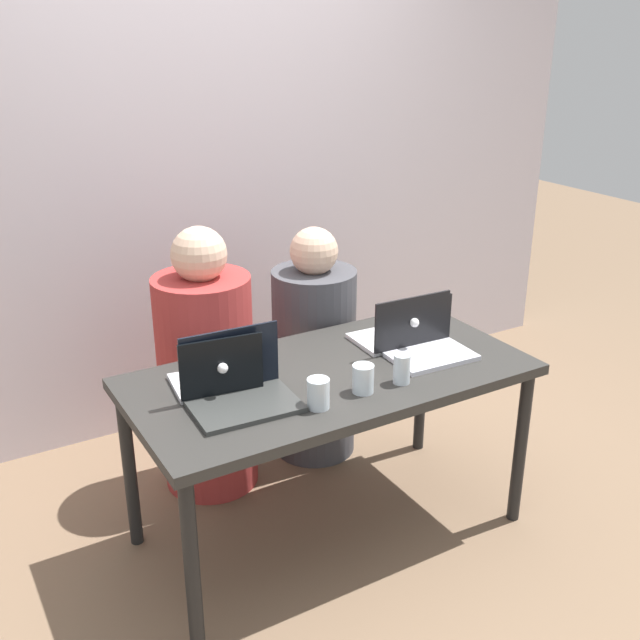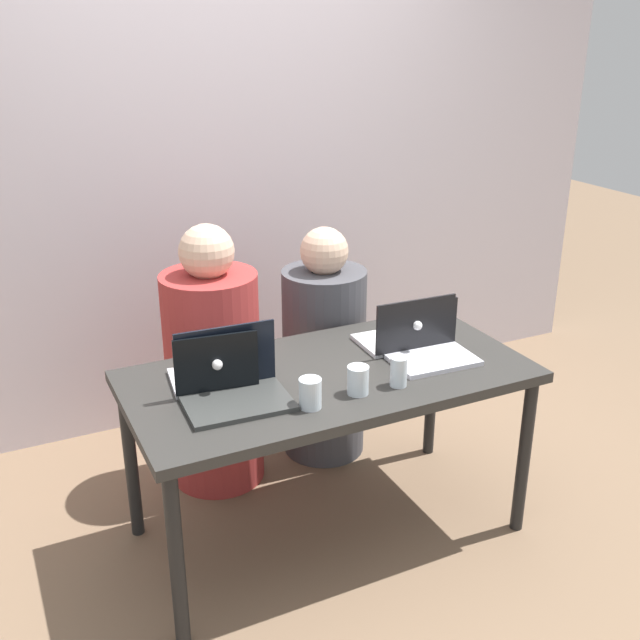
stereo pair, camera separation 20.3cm
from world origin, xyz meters
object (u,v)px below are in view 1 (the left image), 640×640
at_px(person_on_left, 207,375).
at_px(water_glass_center, 363,380).
at_px(laptop_front_right, 426,344).
at_px(water_glass_left, 318,395).
at_px(laptop_back_right, 401,332).
at_px(water_glass_right, 402,371).
at_px(person_on_right, 314,356).
at_px(laptop_back_left, 217,377).
at_px(laptop_front_left, 240,389).

bearing_deg(person_on_left, water_glass_center, 123.88).
height_order(laptop_front_right, water_glass_left, laptop_front_right).
bearing_deg(laptop_back_right, water_glass_right, 56.69).
bearing_deg(water_glass_center, water_glass_right, -3.68).
xyz_separation_m(water_glass_right, water_glass_left, (-0.35, -0.01, -0.00)).
distance_m(person_on_right, laptop_back_right, 0.58).
relative_size(laptop_back_left, water_glass_center, 3.13).
distance_m(laptop_back_right, laptop_front_left, 0.78).
bearing_deg(laptop_front_right, water_glass_right, -144.38).
xyz_separation_m(laptop_front_left, water_glass_left, (0.21, -0.16, -0.01)).
bearing_deg(person_on_left, laptop_back_left, 86.94).
xyz_separation_m(person_on_left, laptop_back_right, (0.65, -0.49, 0.24)).
bearing_deg(laptop_back_left, person_on_right, -136.52).
relative_size(person_on_right, laptop_front_right, 3.33).
bearing_deg(water_glass_left, laptop_back_right, 27.98).
bearing_deg(water_glass_center, laptop_front_left, 160.40).
bearing_deg(laptop_front_left, person_on_right, 47.08).
xyz_separation_m(laptop_back_left, water_glass_center, (0.43, -0.28, -0.00)).
relative_size(laptop_front_right, water_glass_right, 3.00).
bearing_deg(person_on_right, laptop_front_left, 36.61).
height_order(person_on_left, water_glass_center, person_on_left).
bearing_deg(water_glass_left, water_glass_right, 1.43).
distance_m(laptop_front_right, water_glass_center, 0.41).
bearing_deg(laptop_front_left, person_on_left, 81.99).
bearing_deg(person_on_left, person_on_right, -166.00).
distance_m(person_on_right, laptop_front_left, 0.95).
xyz_separation_m(laptop_front_left, water_glass_right, (0.56, -0.15, -0.00)).
bearing_deg(water_glass_center, laptop_front_right, 19.33).
relative_size(person_on_right, laptop_back_right, 3.11).
relative_size(laptop_back_left, water_glass_right, 2.92).
height_order(person_on_right, laptop_front_left, person_on_right).
relative_size(laptop_back_right, laptop_back_left, 1.10).
height_order(water_glass_left, water_glass_center, water_glass_left).
relative_size(person_on_left, person_on_right, 1.07).
relative_size(laptop_back_right, water_glass_left, 3.34).
xyz_separation_m(person_on_right, laptop_front_right, (0.13, -0.64, 0.27)).
bearing_deg(laptop_front_left, laptop_back_right, 13.11).
height_order(person_on_left, laptop_front_left, person_on_left).
height_order(laptop_front_left, water_glass_right, laptop_front_left).
bearing_deg(water_glass_left, laptop_back_left, 128.82).
distance_m(person_on_right, water_glass_center, 0.86).
bearing_deg(water_glass_right, water_glass_left, -178.57).
height_order(person_on_right, water_glass_left, person_on_right).
bearing_deg(laptop_back_left, laptop_front_right, 177.50).
bearing_deg(person_on_left, laptop_front_left, 92.74).
relative_size(water_glass_right, water_glass_center, 1.07).
distance_m(person_on_right, water_glass_left, 0.95).
distance_m(person_on_left, laptop_front_right, 0.95).
xyz_separation_m(person_on_left, water_glass_center, (0.28, -0.77, 0.24)).
xyz_separation_m(laptop_back_left, laptop_front_left, (0.03, -0.13, 0.00)).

